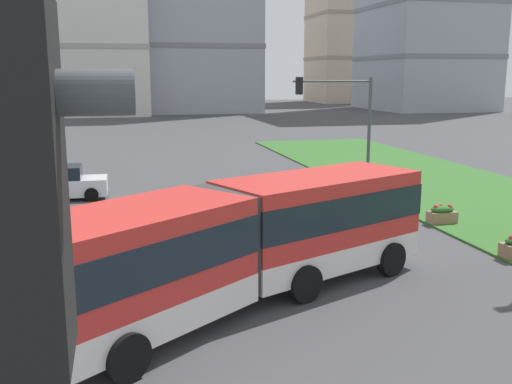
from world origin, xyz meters
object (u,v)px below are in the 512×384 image
(car_white_van, at_px, (58,183))
(traffic_light_far_right, at_px, (344,114))
(flower_planter_5, at_px, (442,214))
(apartment_tower_eastcentre, at_px, (348,17))
(articulated_bus, at_px, (245,240))

(car_white_van, relative_size, traffic_light_far_right, 0.78)
(car_white_van, relative_size, flower_planter_5, 4.03)
(apartment_tower_eastcentre, bearing_deg, articulated_bus, -113.33)
(apartment_tower_eastcentre, bearing_deg, car_white_van, -119.49)
(articulated_bus, relative_size, apartment_tower_eastcentre, 0.32)
(articulated_bus, relative_size, traffic_light_far_right, 1.99)
(articulated_bus, distance_m, flower_planter_5, 11.12)
(traffic_light_far_right, bearing_deg, flower_planter_5, -74.56)
(flower_planter_5, xyz_separation_m, apartment_tower_eastcentre, (36.05, 99.08, 17.16))
(traffic_light_far_right, distance_m, apartment_tower_eastcentre, 101.16)
(car_white_van, distance_m, traffic_light_far_right, 13.97)
(traffic_light_far_right, bearing_deg, apartment_tower_eastcentre, 67.86)
(car_white_van, xyz_separation_m, apartment_tower_eastcentre, (51.17, 90.48, 16.83))
(articulated_bus, xyz_separation_m, car_white_van, (-5.84, 14.60, -0.90))
(car_white_van, bearing_deg, apartment_tower_eastcentre, 60.51)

